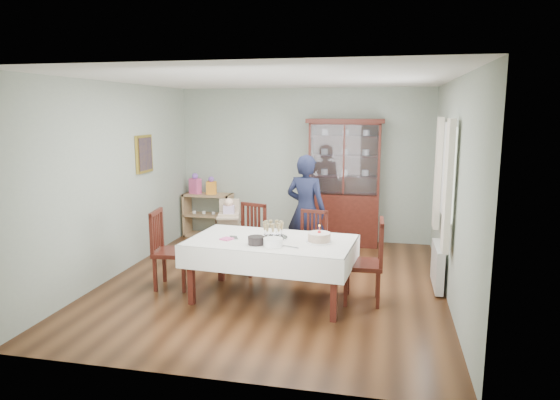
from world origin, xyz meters
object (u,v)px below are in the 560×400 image
(dining_table, at_px, (271,269))
(gift_bag_pink, at_px, (195,184))
(sideboard, at_px, (208,215))
(birthday_cake, at_px, (319,238))
(chair_far_right, at_px, (310,258))
(champagne_tray, at_px, (273,233))
(woman, at_px, (306,210))
(chair_end_left, at_px, (172,264))
(chair_end_right, at_px, (364,278))
(gift_bag_orange, at_px, (211,186))
(chair_far_left, at_px, (247,252))
(high_chair, at_px, (229,235))
(china_cabinet, at_px, (344,181))

(dining_table, height_order, gift_bag_pink, gift_bag_pink)
(sideboard, distance_m, birthday_cake, 3.77)
(chair_far_right, height_order, champagne_tray, champagne_tray)
(woman, bearing_deg, chair_end_left, 53.83)
(sideboard, distance_m, champagne_tray, 3.37)
(chair_end_right, relative_size, gift_bag_orange, 3.15)
(chair_far_left, relative_size, chair_end_right, 0.95)
(woman, height_order, gift_bag_orange, woman)
(chair_far_right, distance_m, gift_bag_pink, 3.14)
(champagne_tray, bearing_deg, chair_end_left, 176.64)
(dining_table, xyz_separation_m, high_chair, (-1.04, 1.54, -0.01))
(chair_far_right, xyz_separation_m, chair_end_left, (-1.72, -0.81, 0.03))
(sideboard, distance_m, woman, 2.49)
(china_cabinet, bearing_deg, chair_far_right, -99.07)
(sideboard, height_order, chair_far_left, chair_far_left)
(gift_bag_pink, bearing_deg, chair_end_left, -74.99)
(high_chair, xyz_separation_m, birthday_cake, (1.63, -1.55, 0.44))
(sideboard, xyz_separation_m, woman, (2.05, -1.34, 0.44))
(china_cabinet, height_order, sideboard, china_cabinet)
(chair_end_right, bearing_deg, chair_far_right, -138.35)
(chair_end_right, height_order, champagne_tray, chair_end_right)
(dining_table, bearing_deg, china_cabinet, 77.19)
(chair_end_right, height_order, woman, woman)
(gift_bag_orange, bearing_deg, woman, -33.82)
(sideboard, height_order, chair_far_right, chair_far_right)
(dining_table, height_order, birthday_cake, birthday_cake)
(gift_bag_orange, bearing_deg, chair_end_right, -42.51)
(birthday_cake, bearing_deg, chair_far_right, 104.58)
(gift_bag_pink, bearing_deg, sideboard, 4.87)
(champagne_tray, xyz_separation_m, gift_bag_orange, (-1.80, 2.74, 0.12))
(chair_end_left, bearing_deg, gift_bag_pink, 8.03)
(woman, height_order, gift_bag_pink, woman)
(dining_table, relative_size, chair_far_right, 2.27)
(chair_end_right, bearing_deg, gift_bag_orange, -134.90)
(sideboard, bearing_deg, champagne_tray, -55.86)
(woman, relative_size, birthday_cake, 5.33)
(china_cabinet, bearing_deg, chair_end_right, -79.64)
(chair_far_left, relative_size, birthday_cake, 3.12)
(chair_far_left, relative_size, champagne_tray, 2.79)
(chair_end_left, relative_size, champagne_tray, 2.93)
(chair_far_right, bearing_deg, high_chair, 165.13)
(chair_end_left, relative_size, woman, 0.61)
(chair_end_left, bearing_deg, chair_far_right, -71.92)
(chair_far_right, bearing_deg, dining_table, -101.41)
(chair_far_right, height_order, chair_end_left, chair_end_left)
(champagne_tray, relative_size, gift_bag_pink, 0.92)
(chair_end_left, bearing_deg, chair_end_right, -97.06)
(sideboard, xyz_separation_m, gift_bag_pink, (-0.23, -0.02, 0.57))
(china_cabinet, distance_m, woman, 1.42)
(gift_bag_orange, bearing_deg, high_chair, -59.55)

